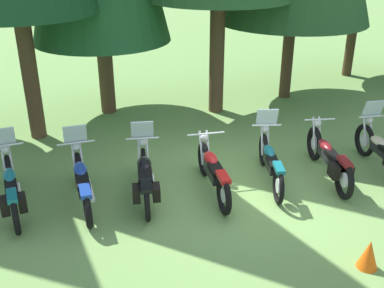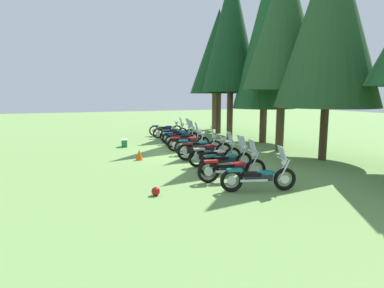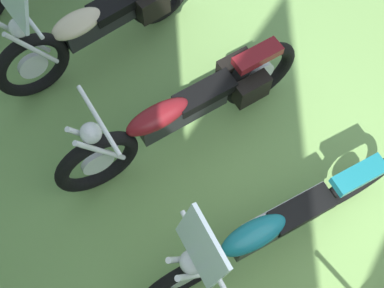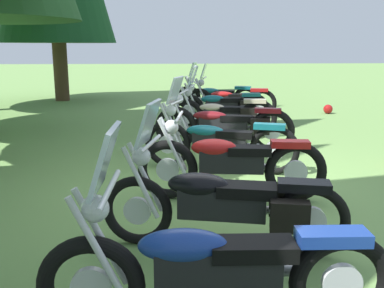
{
  "view_description": "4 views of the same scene",
  "coord_description": "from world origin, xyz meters",
  "px_view_note": "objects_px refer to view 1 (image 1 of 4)",
  "views": [
    {
      "loc": [
        -3.66,
        -7.23,
        4.67
      ],
      "look_at": [
        -0.74,
        0.73,
        0.76
      ],
      "focal_mm": 42.98,
      "sensor_mm": 36.0,
      "label": 1
    },
    {
      "loc": [
        14.75,
        -6.16,
        2.87
      ],
      "look_at": [
        0.54,
        -0.27,
        0.52
      ],
      "focal_mm": 30.73,
      "sensor_mm": 36.0,
      "label": 2
    },
    {
      "loc": [
        0.54,
        1.09,
        3.96
      ],
      "look_at": [
        1.47,
        0.11,
        1.0
      ],
      "focal_mm": 42.77,
      "sensor_mm": 36.0,
      "label": 3
    },
    {
      "loc": [
        -5.45,
        0.79,
        1.8
      ],
      "look_at": [
        0.22,
        0.42,
        0.51
      ],
      "focal_mm": 40.71,
      "sensor_mm": 36.0,
      "label": 4
    }
  ],
  "objects_px": {
    "motorcycle_5": "(213,171)",
    "motorcycle_7": "(329,158)",
    "motorcycle_8": "(384,151)",
    "motorcycle_6": "(271,161)",
    "motorcycle_3": "(82,181)",
    "traffic_cone": "(369,254)",
    "motorcycle_4": "(145,176)",
    "motorcycle_2": "(11,188)"
  },
  "relations": [
    {
      "from": "motorcycle_2",
      "to": "motorcycle_3",
      "type": "bearing_deg",
      "value": -102.03
    },
    {
      "from": "motorcycle_2",
      "to": "motorcycle_3",
      "type": "relative_size",
      "value": 1.05
    },
    {
      "from": "traffic_cone",
      "to": "motorcycle_8",
      "type": "bearing_deg",
      "value": 46.04
    },
    {
      "from": "motorcycle_5",
      "to": "traffic_cone",
      "type": "height_order",
      "value": "motorcycle_5"
    },
    {
      "from": "motorcycle_6",
      "to": "motorcycle_5",
      "type": "bearing_deg",
      "value": 108.01
    },
    {
      "from": "motorcycle_3",
      "to": "motorcycle_6",
      "type": "bearing_deg",
      "value": -95.29
    },
    {
      "from": "motorcycle_4",
      "to": "motorcycle_8",
      "type": "xyz_separation_m",
      "value": [
        5.04,
        -0.66,
        0.0
      ]
    },
    {
      "from": "motorcycle_2",
      "to": "motorcycle_8",
      "type": "height_order",
      "value": "motorcycle_8"
    },
    {
      "from": "motorcycle_2",
      "to": "motorcycle_5",
      "type": "relative_size",
      "value": 1.06
    },
    {
      "from": "motorcycle_8",
      "to": "motorcycle_5",
      "type": "bearing_deg",
      "value": 92.77
    },
    {
      "from": "motorcycle_3",
      "to": "motorcycle_4",
      "type": "distance_m",
      "value": 1.18
    },
    {
      "from": "motorcycle_2",
      "to": "motorcycle_5",
      "type": "bearing_deg",
      "value": -103.35
    },
    {
      "from": "motorcycle_5",
      "to": "motorcycle_7",
      "type": "xyz_separation_m",
      "value": [
        2.46,
        -0.3,
        -0.0
      ]
    },
    {
      "from": "motorcycle_4",
      "to": "motorcycle_2",
      "type": "bearing_deg",
      "value": 92.03
    },
    {
      "from": "motorcycle_5",
      "to": "motorcycle_6",
      "type": "relative_size",
      "value": 1.01
    },
    {
      "from": "motorcycle_3",
      "to": "motorcycle_4",
      "type": "height_order",
      "value": "motorcycle_3"
    },
    {
      "from": "motorcycle_4",
      "to": "traffic_cone",
      "type": "distance_m",
      "value": 4.12
    },
    {
      "from": "motorcycle_4",
      "to": "motorcycle_5",
      "type": "height_order",
      "value": "motorcycle_4"
    },
    {
      "from": "motorcycle_3",
      "to": "traffic_cone",
      "type": "xyz_separation_m",
      "value": [
        3.8,
        -3.39,
        -0.22
      ]
    },
    {
      "from": "motorcycle_2",
      "to": "motorcycle_8",
      "type": "relative_size",
      "value": 1.07
    },
    {
      "from": "motorcycle_7",
      "to": "motorcycle_8",
      "type": "xyz_separation_m",
      "value": [
        1.28,
        -0.13,
        0.01
      ]
    },
    {
      "from": "motorcycle_6",
      "to": "motorcycle_8",
      "type": "relative_size",
      "value": 1.0
    },
    {
      "from": "motorcycle_2",
      "to": "motorcycle_7",
      "type": "relative_size",
      "value": 0.99
    },
    {
      "from": "motorcycle_3",
      "to": "motorcycle_7",
      "type": "distance_m",
      "value": 4.97
    },
    {
      "from": "motorcycle_6",
      "to": "traffic_cone",
      "type": "height_order",
      "value": "motorcycle_6"
    },
    {
      "from": "motorcycle_8",
      "to": "traffic_cone",
      "type": "bearing_deg",
      "value": 145.35
    },
    {
      "from": "motorcycle_8",
      "to": "traffic_cone",
      "type": "relative_size",
      "value": 4.6
    },
    {
      "from": "motorcycle_5",
      "to": "motorcycle_2",
      "type": "bearing_deg",
      "value": 87.11
    },
    {
      "from": "motorcycle_3",
      "to": "traffic_cone",
      "type": "distance_m",
      "value": 5.1
    },
    {
      "from": "motorcycle_3",
      "to": "motorcycle_6",
      "type": "relative_size",
      "value": 1.02
    },
    {
      "from": "motorcycle_6",
      "to": "motorcycle_7",
      "type": "distance_m",
      "value": 1.24
    },
    {
      "from": "motorcycle_6",
      "to": "motorcycle_8",
      "type": "bearing_deg",
      "value": -81.55
    },
    {
      "from": "motorcycle_4",
      "to": "motorcycle_7",
      "type": "distance_m",
      "value": 3.8
    },
    {
      "from": "motorcycle_3",
      "to": "motorcycle_5",
      "type": "distance_m",
      "value": 2.5
    },
    {
      "from": "motorcycle_3",
      "to": "motorcycle_5",
      "type": "xyz_separation_m",
      "value": [
        2.45,
        -0.48,
        -0.0
      ]
    },
    {
      "from": "motorcycle_7",
      "to": "motorcycle_8",
      "type": "height_order",
      "value": "motorcycle_8"
    },
    {
      "from": "motorcycle_3",
      "to": "motorcycle_5",
      "type": "bearing_deg",
      "value": -98.95
    },
    {
      "from": "motorcycle_4",
      "to": "motorcycle_7",
      "type": "xyz_separation_m",
      "value": [
        3.76,
        -0.54,
        -0.01
      ]
    },
    {
      "from": "traffic_cone",
      "to": "motorcycle_6",
      "type": "bearing_deg",
      "value": 91.79
    },
    {
      "from": "motorcycle_5",
      "to": "traffic_cone",
      "type": "distance_m",
      "value": 3.22
    },
    {
      "from": "motorcycle_3",
      "to": "traffic_cone",
      "type": "height_order",
      "value": "motorcycle_3"
    },
    {
      "from": "motorcycle_3",
      "to": "motorcycle_2",
      "type": "bearing_deg",
      "value": 83.04
    }
  ]
}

